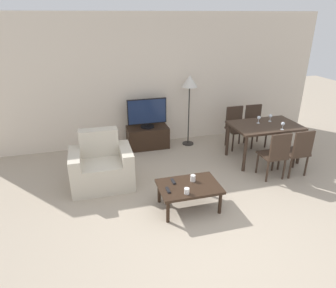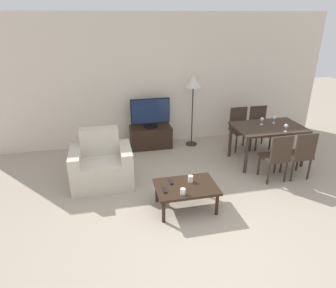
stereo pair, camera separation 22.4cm
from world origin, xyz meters
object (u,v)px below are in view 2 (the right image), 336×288
at_px(wine_glass_right, 286,126).
at_px(dining_chair_near, 277,156).
at_px(tv_stand, 151,137).
at_px(floor_lamp, 193,85).
at_px(cup_white_near, 183,191).
at_px(tv, 150,113).
at_px(remote_secondary, 164,190).
at_px(wine_glass_left, 262,120).
at_px(cup_colored_far, 191,179).
at_px(wine_glass_center, 274,118).
at_px(dining_chair_far_left, 240,127).
at_px(dining_table, 268,131).
at_px(dining_chair_far, 259,125).
at_px(remote_primary, 171,181).
at_px(dining_chair_near_right, 301,153).
at_px(armchair, 102,166).
at_px(coffee_table, 186,188).

bearing_deg(wine_glass_right, dining_chair_near, -132.51).
xyz_separation_m(tv_stand, floor_lamp, (0.89, -0.08, 1.08)).
relative_size(floor_lamp, cup_white_near, 17.99).
xyz_separation_m(tv, remote_secondary, (-0.20, -2.38, -0.37)).
xyz_separation_m(cup_white_near, wine_glass_left, (1.93, 1.45, 0.41)).
bearing_deg(cup_colored_far, wine_glass_right, 20.43).
xyz_separation_m(remote_secondary, wine_glass_center, (2.43, 1.34, 0.44)).
bearing_deg(remote_secondary, dining_chair_far_left, 43.59).
xyz_separation_m(cup_colored_far, wine_glass_left, (1.73, 1.15, 0.40)).
distance_m(dining_table, cup_colored_far, 2.11).
xyz_separation_m(tv, wine_glass_right, (2.18, -1.49, 0.06)).
bearing_deg(dining_chair_far, tv, 168.65).
bearing_deg(dining_chair_far, remote_primary, -143.63).
distance_m(floor_lamp, wine_glass_left, 1.53).
bearing_deg(cup_colored_far, dining_chair_near, 11.71).
bearing_deg(cup_white_near, wine_glass_right, 25.49).
bearing_deg(floor_lamp, cup_white_near, -109.45).
distance_m(remote_secondary, wine_glass_center, 2.81).
height_order(dining_table, dining_chair_near_right, dining_chair_near_right).
xyz_separation_m(dining_chair_near_right, wine_glass_left, (-0.31, 0.82, 0.35)).
xyz_separation_m(tv, wine_glass_left, (1.95, -1.07, 0.06)).
height_order(remote_secondary, cup_white_near, cup_white_near).
bearing_deg(remote_primary, dining_chair_near_right, 6.87).
bearing_deg(cup_white_near, floor_lamp, 70.55).
distance_m(armchair, remote_primary, 1.30).
xyz_separation_m(armchair, wine_glass_left, (3.00, 0.26, 0.50)).
xyz_separation_m(dining_table, remote_secondary, (-2.24, -1.21, -0.25)).
bearing_deg(dining_chair_far_left, tv_stand, 165.89).
height_order(coffee_table, remote_primary, remote_primary).
relative_size(tv_stand, cup_colored_far, 8.96).
distance_m(dining_chair_near_right, wine_glass_center, 0.93).
bearing_deg(dining_chair_far, dining_chair_far_left, 180.00).
bearing_deg(dining_chair_near, remote_primary, -171.52).
relative_size(tv_stand, tv, 1.05).
bearing_deg(dining_chair_far_left, wine_glass_right, -70.51).
distance_m(tv, coffee_table, 2.36).
bearing_deg(remote_secondary, wine_glass_left, 31.33).
bearing_deg(cup_white_near, wine_glass_center, 34.04).
bearing_deg(armchair, remote_primary, -40.78).
distance_m(armchair, wine_glass_left, 3.05).
bearing_deg(wine_glass_left, armchair, -175.06).
height_order(armchair, floor_lamp, floor_lamp).
xyz_separation_m(coffee_table, cup_white_near, (-0.10, -0.20, 0.09)).
relative_size(dining_chair_near, floor_lamp, 0.57).
bearing_deg(dining_chair_far_left, cup_white_near, -130.94).
height_order(dining_chair_near_right, wine_glass_left, wine_glass_left).
distance_m(floor_lamp, cup_white_near, 2.74).
height_order(dining_chair_far, cup_colored_far, dining_chair_far).
height_order(dining_table, remote_secondary, dining_table).
distance_m(remote_primary, wine_glass_left, 2.34).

